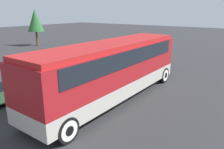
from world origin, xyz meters
TOP-DOWN VIEW (x-y plane):
  - ground_plane at (0.00, 0.00)m, footprint 120.00×120.00m
  - tour_bus at (0.10, 0.00)m, footprint 10.94×2.60m
  - parked_car_mid at (2.92, 6.54)m, footprint 4.75×1.79m
  - tree_center at (9.73, 20.52)m, footprint 2.21×2.21m

SIDE VIEW (x-z plane):
  - ground_plane at x=0.00m, z-range 0.00..0.00m
  - parked_car_mid at x=2.92m, z-range -0.01..1.36m
  - tour_bus at x=0.10m, z-range 0.33..3.58m
  - tree_center at x=9.73m, z-range 0.99..6.03m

